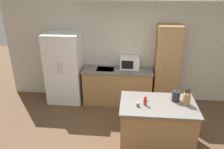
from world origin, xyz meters
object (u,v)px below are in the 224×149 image
(pantry_cabinet, at_px, (166,67))
(kettle, at_px, (176,96))
(spice_bottle_short_red, at_px, (145,99))
(spice_bottle_amber_oil, at_px, (138,105))
(refrigerator, at_px, (64,68))
(spice_bottle_tall_dark, at_px, (145,101))
(microwave, at_px, (130,63))
(knife_block, at_px, (187,99))

(pantry_cabinet, bearing_deg, kettle, -90.40)
(spice_bottle_short_red, bearing_deg, spice_bottle_amber_oil, -122.26)
(refrigerator, xyz_separation_m, spice_bottle_tall_dark, (2.02, -1.62, 0.07))
(pantry_cabinet, distance_m, microwave, 0.92)
(spice_bottle_tall_dark, xyz_separation_m, spice_bottle_short_red, (0.02, 0.17, -0.04))
(knife_block, xyz_separation_m, spice_bottle_amber_oil, (-0.89, -0.15, -0.08))
(microwave, height_order, kettle, microwave)
(spice_bottle_short_red, xyz_separation_m, spice_bottle_amber_oil, (-0.15, -0.23, 0.00))
(microwave, distance_m, spice_bottle_short_red, 1.63)
(knife_block, bearing_deg, spice_bottle_short_red, 173.67)
(spice_bottle_tall_dark, bearing_deg, microwave, 100.30)
(refrigerator, xyz_separation_m, pantry_cabinet, (2.61, 0.07, 0.12))
(spice_bottle_short_red, height_order, spice_bottle_amber_oil, same)
(kettle, bearing_deg, spice_bottle_tall_dark, -160.54)
(knife_block, height_order, spice_bottle_tall_dark, knife_block)
(pantry_cabinet, xyz_separation_m, spice_bottle_short_red, (-0.58, -1.52, -0.10))
(knife_block, bearing_deg, microwave, 122.80)
(refrigerator, distance_m, microwave, 1.71)
(refrigerator, distance_m, spice_bottle_short_red, 2.50)
(microwave, bearing_deg, spice_bottle_short_red, -78.07)
(refrigerator, height_order, pantry_cabinet, pantry_cabinet)
(spice_bottle_tall_dark, distance_m, spice_bottle_short_red, 0.17)
(spice_bottle_amber_oil, bearing_deg, knife_block, 9.66)
(pantry_cabinet, height_order, spice_bottle_amber_oil, pantry_cabinet)
(knife_block, distance_m, kettle, 0.21)
(kettle, bearing_deg, pantry_cabinet, 89.60)
(pantry_cabinet, bearing_deg, spice_bottle_short_red, -110.93)
(knife_block, relative_size, spice_bottle_tall_dark, 1.88)
(spice_bottle_amber_oil, xyz_separation_m, kettle, (0.72, 0.27, 0.07))
(refrigerator, xyz_separation_m, kettle, (2.60, -1.41, 0.09))
(kettle, bearing_deg, refrigerator, 151.56)
(spice_bottle_tall_dark, xyz_separation_m, kettle, (0.59, 0.21, 0.02))
(refrigerator, relative_size, spice_bottle_tall_dark, 10.62)
(refrigerator, relative_size, spice_bottle_short_red, 22.79)
(spice_bottle_short_red, bearing_deg, pantry_cabinet, 69.07)
(microwave, height_order, knife_block, microwave)
(refrigerator, bearing_deg, kettle, -28.44)
(spice_bottle_short_red, distance_m, kettle, 0.57)
(knife_block, bearing_deg, kettle, 144.49)
(knife_block, distance_m, spice_bottle_tall_dark, 0.76)
(pantry_cabinet, bearing_deg, spice_bottle_amber_oil, -112.57)
(refrigerator, relative_size, pantry_cabinet, 0.88)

